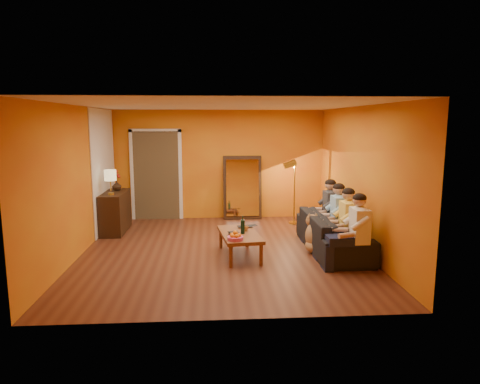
{
  "coord_description": "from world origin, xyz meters",
  "views": [
    {
      "loc": [
        -0.18,
        -7.5,
        2.32
      ],
      "look_at": [
        0.35,
        0.5,
        1.0
      ],
      "focal_mm": 32.0,
      "sensor_mm": 36.0,
      "label": 1
    }
  ],
  "objects": [
    {
      "name": "sideboard",
      "position": [
        -2.24,
        1.55,
        0.42
      ],
      "size": [
        0.44,
        1.18,
        0.85
      ],
      "primitive_type": "cube",
      "color": "#322110",
      "rests_on": "floor"
    },
    {
      "name": "doorway_recess",
      "position": [
        -1.5,
        2.83,
        1.05
      ],
      "size": [
        1.06,
        0.3,
        2.1
      ],
      "primitive_type": "cube",
      "color": "#3F2D19",
      "rests_on": "floor"
    },
    {
      "name": "floor_lamp",
      "position": [
        1.7,
        2.0,
        0.72
      ],
      "size": [
        0.31,
        0.25,
        1.44
      ],
      "primitive_type": null,
      "rotation": [
        0.0,
        0.0,
        -0.04
      ],
      "color": "gold",
      "rests_on": "floor"
    },
    {
      "name": "person_far_left",
      "position": [
        2.13,
        -1.1,
        0.61
      ],
      "size": [
        0.7,
        0.44,
        1.22
      ],
      "primitive_type": null,
      "color": "white",
      "rests_on": "sofa"
    },
    {
      "name": "mirror_frame",
      "position": [
        0.55,
        2.63,
        0.76
      ],
      "size": [
        0.92,
        0.27,
        1.51
      ],
      "primitive_type": "cube",
      "rotation": [
        -0.14,
        0.0,
        0.0
      ],
      "color": "#322110",
      "rests_on": "floor"
    },
    {
      "name": "door_header",
      "position": [
        -1.5,
        2.71,
        2.12
      ],
      "size": [
        1.22,
        0.06,
        0.08
      ],
      "primitive_type": "cube",
      "color": "white",
      "rests_on": "wall_back"
    },
    {
      "name": "book_upper",
      "position": [
        0.11,
        -0.55,
        0.47
      ],
      "size": [
        0.22,
        0.25,
        0.02
      ],
      "primitive_type": "imported",
      "rotation": [
        0.0,
        0.0,
        0.31
      ],
      "color": "black",
      "rests_on": "book_mid"
    },
    {
      "name": "wine_bottle",
      "position": [
        0.34,
        -0.39,
        0.58
      ],
      "size": [
        0.07,
        0.07,
        0.31
      ],
      "primitive_type": "cylinder",
      "color": "black",
      "rests_on": "coffee_table"
    },
    {
      "name": "book_mid",
      "position": [
        0.12,
        -0.53,
        0.45
      ],
      "size": [
        0.17,
        0.23,
        0.02
      ],
      "primitive_type": "imported",
      "rotation": [
        0.0,
        0.0,
        -0.02
      ],
      "color": "#AC2013",
      "rests_on": "book_lower"
    },
    {
      "name": "dog",
      "position": [
        1.66,
        -0.18,
        0.35
      ],
      "size": [
        0.42,
        0.61,
        0.7
      ],
      "primitive_type": null,
      "rotation": [
        0.0,
        0.0,
        -0.06
      ],
      "color": "#9D7547",
      "rests_on": "floor"
    },
    {
      "name": "mirror_glass",
      "position": [
        0.55,
        2.59,
        0.76
      ],
      "size": [
        0.78,
        0.21,
        1.35
      ],
      "primitive_type": "cube",
      "rotation": [
        -0.14,
        0.0,
        0.0
      ],
      "color": "white",
      "rests_on": "mirror_frame"
    },
    {
      "name": "coffee_table",
      "position": [
        0.29,
        -0.34,
        0.21
      ],
      "size": [
        0.77,
        1.29,
        0.42
      ],
      "primitive_type": null,
      "rotation": [
        0.0,
        0.0,
        0.12
      ],
      "color": "brown",
      "rests_on": "floor"
    },
    {
      "name": "vase",
      "position": [
        -2.24,
        1.8,
        0.95
      ],
      "size": [
        0.2,
        0.2,
        0.21
      ],
      "primitive_type": "imported",
      "color": "#322110",
      "rests_on": "sideboard"
    },
    {
      "name": "door_jamb_left",
      "position": [
        -2.07,
        2.71,
        1.05
      ],
      "size": [
        0.08,
        0.06,
        2.2
      ],
      "primitive_type": "cube",
      "color": "white",
      "rests_on": "wall_back"
    },
    {
      "name": "room_shell",
      "position": [
        0.0,
        0.37,
        1.3
      ],
      "size": [
        5.0,
        5.5,
        2.6
      ],
      "color": "brown",
      "rests_on": "ground"
    },
    {
      "name": "table_lamp",
      "position": [
        -2.24,
        1.25,
        1.1
      ],
      "size": [
        0.24,
        0.24,
        0.51
      ],
      "primitive_type": null,
      "color": "beige",
      "rests_on": "sideboard"
    },
    {
      "name": "fruit_bowl",
      "position": [
        0.19,
        -0.79,
        0.5
      ],
      "size": [
        0.26,
        0.26,
        0.16
      ],
      "primitive_type": null,
      "color": "#D34A87",
      "rests_on": "coffee_table"
    },
    {
      "name": "person_mid_right",
      "position": [
        2.13,
        -0.0,
        0.61
      ],
      "size": [
        0.7,
        0.44,
        1.22
      ],
      "primitive_type": null,
      "color": "#8FBCDD",
      "rests_on": "sofa"
    },
    {
      "name": "flowers",
      "position": [
        -2.24,
        1.8,
        1.19
      ],
      "size": [
        0.17,
        0.17,
        0.45
      ],
      "primitive_type": null,
      "color": "#AC2013",
      "rests_on": "vase"
    },
    {
      "name": "tumbler",
      "position": [
        0.41,
        -0.22,
        0.46
      ],
      "size": [
        0.12,
        0.12,
        0.09
      ],
      "primitive_type": "imported",
      "rotation": [
        0.0,
        0.0,
        -0.23
      ],
      "color": "#B27F3F",
      "rests_on": "coffee_table"
    },
    {
      "name": "person_far_right",
      "position": [
        2.13,
        0.55,
        0.61
      ],
      "size": [
        0.7,
        0.44,
        1.22
      ],
      "primitive_type": null,
      "color": "#34343A",
      "rests_on": "sofa"
    },
    {
      "name": "door_jamb_right",
      "position": [
        -0.93,
        2.71,
        1.05
      ],
      "size": [
        0.08,
        0.06,
        2.2
      ],
      "primitive_type": "cube",
      "color": "white",
      "rests_on": "wall_back"
    },
    {
      "name": "sofa",
      "position": [
        2.0,
        -0.1,
        0.33
      ],
      "size": [
        2.27,
        0.89,
        0.66
      ],
      "primitive_type": "imported",
      "rotation": [
        0.0,
        0.0,
        1.57
      ],
      "color": "black",
      "rests_on": "floor"
    },
    {
      "name": "book_lower",
      "position": [
        0.11,
        -0.54,
        0.43
      ],
      "size": [
        0.23,
        0.27,
        0.02
      ],
      "primitive_type": "imported",
      "rotation": [
        0.0,
        0.0,
        0.24
      ],
      "color": "#322110",
      "rests_on": "coffee_table"
    },
    {
      "name": "white_accent",
      "position": [
        -2.48,
        1.75,
        1.3
      ],
      "size": [
        0.02,
        1.9,
        2.58
      ],
      "primitive_type": "cube",
      "color": "white",
      "rests_on": "wall_left"
    },
    {
      "name": "laptop",
      "position": [
        0.47,
        0.01,
        0.43
      ],
      "size": [
        0.41,
        0.32,
        0.03
      ],
      "primitive_type": "imported",
      "rotation": [
        0.0,
        0.0,
        0.24
      ],
      "color": "black",
      "rests_on": "coffee_table"
    },
    {
      "name": "person_mid_left",
      "position": [
        2.13,
        -0.55,
        0.61
      ],
      "size": [
        0.7,
        0.44,
        1.22
      ],
      "primitive_type": null,
      "color": "#F3CD51",
      "rests_on": "sofa"
    }
  ]
}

